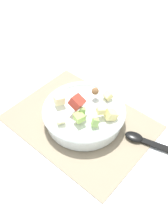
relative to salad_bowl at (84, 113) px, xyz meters
The scene contains 4 objects.
ground_plane 0.04m from the salad_bowl, 59.00° to the left, with size 2.40×2.40×0.00m, color silver.
placemat 0.04m from the salad_bowl, 59.00° to the left, with size 0.44×0.33×0.01m, color gray.
salad_bowl is the anchor object (origin of this frame).
serving_spoon 0.22m from the salad_bowl, 164.25° to the right, with size 0.23×0.09×0.01m.
Camera 1 is at (-0.36, 0.40, 0.63)m, focal length 40.78 mm.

